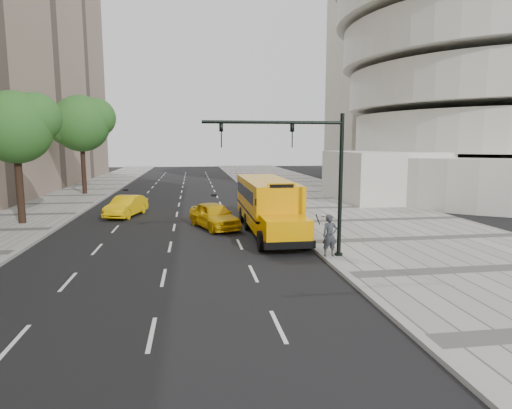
{
  "coord_description": "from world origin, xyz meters",
  "views": [
    {
      "loc": [
        0.19,
        -26.26,
        5.13
      ],
      "look_at": [
        3.5,
        -4.0,
        1.9
      ],
      "focal_mm": 30.0,
      "sensor_mm": 36.0,
      "label": 1
    }
  ],
  "objects": [
    {
      "name": "curb_far",
      "position": [
        -8.0,
        0.0,
        0.07
      ],
      "size": [
        0.3,
        140.0,
        0.15
      ],
      "primitive_type": "cube",
      "color": "gray",
      "rests_on": "ground"
    },
    {
      "name": "ground",
      "position": [
        0.0,
        0.0,
        0.0
      ],
      "size": [
        140.0,
        140.0,
        0.0
      ],
      "primitive_type": "plane",
      "color": "black",
      "rests_on": "ground"
    },
    {
      "name": "guggenheim",
      "position": [
        29.37,
        18.51,
        13.58
      ],
      "size": [
        33.2,
        42.2,
        35.0
      ],
      "color": "silver",
      "rests_on": "ground"
    },
    {
      "name": "taxi_near",
      "position": [
        1.44,
        -0.57,
        0.78
      ],
      "size": [
        3.35,
        4.96,
        1.57
      ],
      "primitive_type": "imported",
      "rotation": [
        0.0,
        0.0,
        0.36
      ],
      "color": "#E8B207",
      "rests_on": "ground"
    },
    {
      "name": "tree_b",
      "position": [
        -10.42,
        2.15,
        6.13
      ],
      "size": [
        4.98,
        4.43,
        8.31
      ],
      "color": "black",
      "rests_on": "ground"
    },
    {
      "name": "curb_museum",
      "position": [
        6.0,
        0.0,
        0.07
      ],
      "size": [
        0.3,
        140.0,
        0.15
      ],
      "primitive_type": "cube",
      "color": "gray",
      "rests_on": "ground"
    },
    {
      "name": "traffic_signal",
      "position": [
        5.19,
        -8.36,
        4.09
      ],
      "size": [
        6.18,
        0.36,
        6.4
      ],
      "color": "black",
      "rests_on": "ground"
    },
    {
      "name": "pedestrian",
      "position": [
        6.15,
        -8.42,
        1.08
      ],
      "size": [
        0.7,
        0.47,
        1.87
      ],
      "primitive_type": "imported",
      "rotation": [
        0.0,
        0.0,
        0.04
      ],
      "color": "#2F3136",
      "rests_on": "sidewalk_museum"
    },
    {
      "name": "tree_c",
      "position": [
        -10.4,
        18.22,
        7.08
      ],
      "size": [
        6.15,
        5.47,
        9.77
      ],
      "color": "black",
      "rests_on": "ground"
    },
    {
      "name": "sidewalk_museum",
      "position": [
        12.0,
        0.0,
        0.07
      ],
      "size": [
        12.0,
        140.0,
        0.15
      ],
      "primitive_type": "cube",
      "color": "#97958F",
      "rests_on": "ground"
    },
    {
      "name": "taxi_far",
      "position": [
        -4.5,
        4.62,
        0.73
      ],
      "size": [
        2.68,
        4.66,
        1.45
      ],
      "primitive_type": "imported",
      "rotation": [
        0.0,
        0.0,
        -0.28
      ],
      "color": "#E8B207",
      "rests_on": "ground"
    },
    {
      "name": "school_bus",
      "position": [
        4.5,
        -1.66,
        1.76
      ],
      "size": [
        2.96,
        11.56,
        3.19
      ],
      "color": "#ED9B00",
      "rests_on": "ground"
    }
  ]
}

